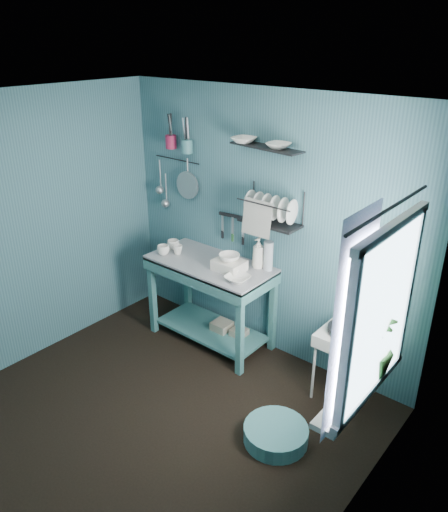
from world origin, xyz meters
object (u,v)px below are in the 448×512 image
Objects in this scene: soap_bottle at (258,253)px; utensil_cup_magenta at (171,142)px; floor_basin at (276,434)px; work_counter at (211,302)px; dish_rack at (271,207)px; mug_right at (173,245)px; potted_plant at (372,343)px; wash_tub at (229,265)px; water_bottle at (268,256)px; frying_pan at (346,329)px; storage_tin_large at (222,331)px; mug_left at (163,250)px; colander at (187,185)px; storage_tin_small at (239,338)px; utensil_cup_teal at (187,146)px; mug_mid at (178,250)px; hotplate_stand at (342,365)px.

utensil_cup_magenta is (-1.11, 0.02, 0.88)m from soap_bottle.
floor_basin is at bearing -25.75° from utensil_cup_magenta.
dish_rack is at bearing 23.92° from work_counter.
work_counter is at bearing 0.00° from mug_right.
mug_right is at bearing -172.99° from work_counter.
work_counter is 2.45× the size of potted_plant.
wash_tub is 0.37m from water_bottle.
storage_tin_large is (-1.33, 0.00, -0.57)m from frying_pan.
colander is (-0.03, 0.41, 0.57)m from mug_left.
storage_tin_large is 1.44m from floor_basin.
dish_rack is (0.04, -0.05, 0.50)m from water_bottle.
water_bottle is 2.15× the size of utensil_cup_magenta.
wash_tub is 0.84m from storage_tin_small.
colander is at bearing 161.13° from work_counter.
water_bottle is at bearing 12.17° from mug_right.
potted_plant reaches higher than work_counter.
frying_pan reaches higher than storage_tin_large.
mug_mid is at bearing -71.00° from utensil_cup_teal.
wash_tub is 0.55× the size of potted_plant.
utensil_cup_teal is at bearing 0.00° from utensil_cup_magenta.
mug_left is 1.94m from frying_pan.
hotplate_stand is 1.35m from storage_tin_large.
dish_rack is at bearing 9.10° from mug_right.
potted_plant is (2.59, -0.82, -0.83)m from utensil_cup_magenta.
mug_left reaches higher than mug_mid.
utensil_cup_magenta reaches higher than colander.
colander reaches higher than mug_right.
storage_tin_small is at bearing -147.53° from water_bottle.
soap_bottle is 1.36× the size of storage_tin_large.
soap_bottle reaches higher than mug_left.
potted_plant is at bearing -23.06° from storage_tin_small.
mug_left is 0.70m from colander.
frying_pan is 1.45m from storage_tin_large.
work_counter is 0.62m from mug_mid.
colander is 1.40× the size of storage_tin_small.
work_counter is 0.55m from wash_tub.
hotplate_stand is 1.17× the size of dish_rack.
colander is at bearing 178.37° from water_bottle.
work_counter is 4.44× the size of colander.
dish_rack is at bearing 13.76° from mug_mid.
soap_bottle is 1.07× the size of colander.
mug_mid reaches higher than floor_basin.
work_counter is 0.70m from mug_right.
soap_bottle is 1.49× the size of storage_tin_small.
utensil_cup_magenta reaches higher than work_counter.
storage_tin_large is at bearing 179.28° from hotplate_stand.
potted_plant reaches higher than soap_bottle.
utensil_cup_magenta is (-0.19, 0.22, 0.98)m from mug_right.
mug_mid is 0.36× the size of water_bottle.
soap_bottle is at bearing 151.56° from potted_plant.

